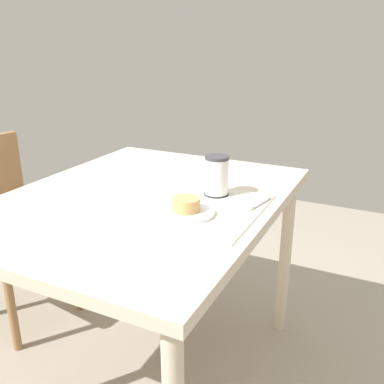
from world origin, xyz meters
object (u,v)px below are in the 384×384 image
at_px(wooden_chair, 5,222).
at_px(coffee_mug, 217,175).
at_px(dining_table, 144,218).
at_px(pastry, 186,204).
at_px(pastry_plate, 186,212).

xyz_separation_m(wooden_chair, coffee_mug, (0.03, -1.03, 0.36)).
xyz_separation_m(dining_table, pastry, (-0.09, -0.21, 0.12)).
relative_size(dining_table, wooden_chair, 1.33).
xyz_separation_m(pastry, coffee_mug, (0.20, -0.01, 0.04)).
distance_m(dining_table, coffee_mug, 0.29).
distance_m(pastry_plate, coffee_mug, 0.21).
relative_size(wooden_chair, pastry, 10.01).
height_order(wooden_chair, pastry, wooden_chair).
distance_m(dining_table, pastry_plate, 0.24).
height_order(dining_table, pastry, pastry).
height_order(pastry_plate, pastry, pastry).
bearing_deg(coffee_mug, dining_table, 116.99).
bearing_deg(dining_table, coffee_mug, -63.01).
bearing_deg(pastry, coffee_mug, -4.05).
bearing_deg(pastry_plate, pastry, 0.00).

